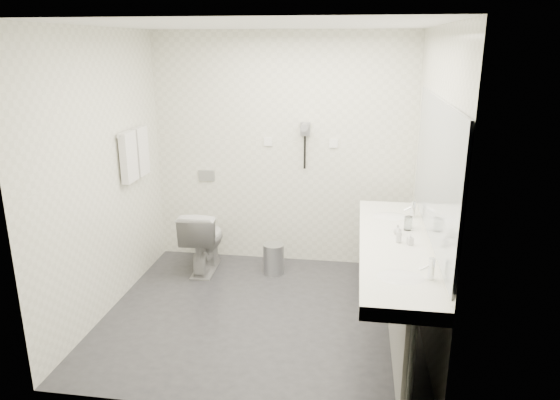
# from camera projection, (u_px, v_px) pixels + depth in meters

# --- Properties ---
(floor) EXTENTS (2.80, 2.80, 0.00)m
(floor) POSITION_uv_depth(u_px,v_px,m) (261.00, 314.00, 4.69)
(floor) COLOR #2C2C31
(floor) RESTS_ON ground
(ceiling) EXTENTS (2.80, 2.80, 0.00)m
(ceiling) POSITION_uv_depth(u_px,v_px,m) (258.00, 25.00, 3.97)
(ceiling) COLOR white
(ceiling) RESTS_ON wall_back
(wall_back) EXTENTS (2.80, 0.00, 2.80)m
(wall_back) POSITION_uv_depth(u_px,v_px,m) (282.00, 151.00, 5.56)
(wall_back) COLOR white
(wall_back) RESTS_ON floor
(wall_front) EXTENTS (2.80, 0.00, 2.80)m
(wall_front) POSITION_uv_depth(u_px,v_px,m) (219.00, 236.00, 3.10)
(wall_front) COLOR white
(wall_front) RESTS_ON floor
(wall_left) EXTENTS (0.00, 2.60, 2.60)m
(wall_left) POSITION_uv_depth(u_px,v_px,m) (103.00, 176.00, 4.53)
(wall_left) COLOR white
(wall_left) RESTS_ON floor
(wall_right) EXTENTS (0.00, 2.60, 2.60)m
(wall_right) POSITION_uv_depth(u_px,v_px,m) (431.00, 188.00, 4.13)
(wall_right) COLOR white
(wall_right) RESTS_ON floor
(vanity_counter) EXTENTS (0.55, 2.20, 0.10)m
(vanity_counter) POSITION_uv_depth(u_px,v_px,m) (394.00, 248.00, 4.11)
(vanity_counter) COLOR white
(vanity_counter) RESTS_ON floor
(vanity_panel) EXTENTS (0.03, 2.15, 0.75)m
(vanity_panel) POSITION_uv_depth(u_px,v_px,m) (394.00, 296.00, 4.23)
(vanity_panel) COLOR gray
(vanity_panel) RESTS_ON floor
(vanity_post_near) EXTENTS (0.06, 0.06, 0.75)m
(vanity_post_near) POSITION_uv_depth(u_px,v_px,m) (409.00, 373.00, 3.24)
(vanity_post_near) COLOR silver
(vanity_post_near) RESTS_ON floor
(vanity_post_far) EXTENTS (0.06, 0.06, 0.75)m
(vanity_post_far) POSITION_uv_depth(u_px,v_px,m) (391.00, 249.00, 5.21)
(vanity_post_far) COLOR silver
(vanity_post_far) RESTS_ON floor
(mirror) EXTENTS (0.02, 2.20, 1.05)m
(mirror) POSITION_uv_depth(u_px,v_px,m) (435.00, 170.00, 3.89)
(mirror) COLOR #B2BCC6
(mirror) RESTS_ON wall_right
(basin_near) EXTENTS (0.40, 0.31, 0.05)m
(basin_near) POSITION_uv_depth(u_px,v_px,m) (400.00, 279.00, 3.49)
(basin_near) COLOR white
(basin_near) RESTS_ON vanity_counter
(basin_far) EXTENTS (0.40, 0.31, 0.05)m
(basin_far) POSITION_uv_depth(u_px,v_px,m) (390.00, 218.00, 4.72)
(basin_far) COLOR white
(basin_far) RESTS_ON vanity_counter
(faucet_near) EXTENTS (0.04, 0.04, 0.15)m
(faucet_near) POSITION_uv_depth(u_px,v_px,m) (431.00, 269.00, 3.43)
(faucet_near) COLOR silver
(faucet_near) RESTS_ON vanity_counter
(faucet_far) EXTENTS (0.04, 0.04, 0.15)m
(faucet_far) POSITION_uv_depth(u_px,v_px,m) (413.00, 209.00, 4.66)
(faucet_far) COLOR silver
(faucet_far) RESTS_ON vanity_counter
(soap_bottle_a) EXTENTS (0.06, 0.06, 0.09)m
(soap_bottle_a) POSITION_uv_depth(u_px,v_px,m) (410.00, 239.00, 4.03)
(soap_bottle_a) COLOR white
(soap_bottle_a) RESTS_ON vanity_counter
(soap_bottle_b) EXTENTS (0.09, 0.09, 0.09)m
(soap_bottle_b) POSITION_uv_depth(u_px,v_px,m) (398.00, 229.00, 4.25)
(soap_bottle_b) COLOR white
(soap_bottle_b) RESTS_ON vanity_counter
(soap_bottle_c) EXTENTS (0.06, 0.06, 0.12)m
(soap_bottle_c) POSITION_uv_depth(u_px,v_px,m) (399.00, 235.00, 4.07)
(soap_bottle_c) COLOR white
(soap_bottle_c) RESTS_ON vanity_counter
(glass_left) EXTENTS (0.08, 0.08, 0.12)m
(glass_left) POSITION_uv_depth(u_px,v_px,m) (408.00, 224.00, 4.34)
(glass_left) COLOR silver
(glass_left) RESTS_ON vanity_counter
(glass_right) EXTENTS (0.06, 0.06, 0.11)m
(glass_right) POSITION_uv_depth(u_px,v_px,m) (409.00, 223.00, 4.38)
(glass_right) COLOR silver
(glass_right) RESTS_ON vanity_counter
(toilet) EXTENTS (0.41, 0.70, 0.70)m
(toilet) POSITION_uv_depth(u_px,v_px,m) (204.00, 240.00, 5.53)
(toilet) COLOR white
(toilet) RESTS_ON floor
(flush_plate) EXTENTS (0.18, 0.02, 0.12)m
(flush_plate) POSITION_uv_depth(u_px,v_px,m) (207.00, 175.00, 5.75)
(flush_plate) COLOR #B2B5BA
(flush_plate) RESTS_ON wall_back
(pedal_bin) EXTENTS (0.22, 0.22, 0.31)m
(pedal_bin) POSITION_uv_depth(u_px,v_px,m) (274.00, 259.00, 5.49)
(pedal_bin) COLOR #B2B5BA
(pedal_bin) RESTS_ON floor
(bin_lid) EXTENTS (0.22, 0.22, 0.02)m
(bin_lid) POSITION_uv_depth(u_px,v_px,m) (274.00, 245.00, 5.45)
(bin_lid) COLOR #B2B5BA
(bin_lid) RESTS_ON pedal_bin
(towel_rail) EXTENTS (0.02, 0.62, 0.02)m
(towel_rail) POSITION_uv_depth(u_px,v_px,m) (132.00, 132.00, 4.96)
(towel_rail) COLOR silver
(towel_rail) RESTS_ON wall_left
(towel_near) EXTENTS (0.07, 0.24, 0.48)m
(towel_near) POSITION_uv_depth(u_px,v_px,m) (129.00, 157.00, 4.89)
(towel_near) COLOR white
(towel_near) RESTS_ON towel_rail
(towel_far) EXTENTS (0.07, 0.24, 0.48)m
(towel_far) POSITION_uv_depth(u_px,v_px,m) (141.00, 151.00, 5.15)
(towel_far) COLOR white
(towel_far) RESTS_ON towel_rail
(dryer_cradle) EXTENTS (0.10, 0.04, 0.14)m
(dryer_cradle) POSITION_uv_depth(u_px,v_px,m) (305.00, 129.00, 5.42)
(dryer_cradle) COLOR gray
(dryer_cradle) RESTS_ON wall_back
(dryer_barrel) EXTENTS (0.08, 0.14, 0.08)m
(dryer_barrel) POSITION_uv_depth(u_px,v_px,m) (305.00, 127.00, 5.35)
(dryer_barrel) COLOR gray
(dryer_barrel) RESTS_ON dryer_cradle
(dryer_cord) EXTENTS (0.02, 0.02, 0.35)m
(dryer_cord) POSITION_uv_depth(u_px,v_px,m) (305.00, 153.00, 5.48)
(dryer_cord) COLOR black
(dryer_cord) RESTS_ON dryer_cradle
(switch_plate_a) EXTENTS (0.09, 0.02, 0.09)m
(switch_plate_a) POSITION_uv_depth(u_px,v_px,m) (268.00, 142.00, 5.54)
(switch_plate_a) COLOR white
(switch_plate_a) RESTS_ON wall_back
(switch_plate_b) EXTENTS (0.09, 0.02, 0.09)m
(switch_plate_b) POSITION_uv_depth(u_px,v_px,m) (334.00, 143.00, 5.44)
(switch_plate_b) COLOR white
(switch_plate_b) RESTS_ON wall_back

